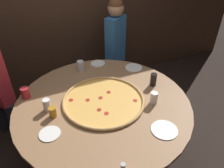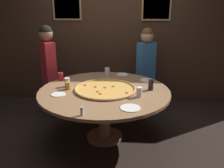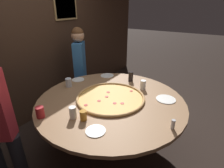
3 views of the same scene
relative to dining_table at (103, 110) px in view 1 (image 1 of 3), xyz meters
name	(u,v)px [view 1 (image 1 of 3)]	position (x,y,z in m)	size (l,w,h in m)	color
ground_plane	(104,148)	(0.00, 0.00, -0.63)	(24.00, 24.00, 0.00)	black
back_wall	(61,7)	(0.00, 1.50, 0.68)	(6.40, 0.08, 2.60)	#3D281C
dining_table	(103,110)	(0.00, 0.00, 0.00)	(1.79, 1.79, 0.74)	#936B47
giant_pizza	(104,100)	(0.01, 0.01, 0.12)	(0.85, 0.85, 0.03)	#E5A84C
drink_cup_far_right	(25,93)	(-0.71, 0.40, 0.17)	(0.08, 0.08, 0.12)	#B22328
drink_cup_near_left	(154,98)	(0.47, -0.22, 0.17)	(0.07, 0.07, 0.13)	white
drink_cup_near_right	(81,66)	(-0.02, 0.70, 0.17)	(0.08, 0.08, 0.12)	silver
drink_cup_by_shaker	(53,112)	(-0.51, 0.00, 0.16)	(0.07, 0.07, 0.10)	#BC7A23
drink_cup_centre_back	(153,80)	(0.63, 0.05, 0.18)	(0.07, 0.07, 0.15)	black
drink_cup_front_edge	(47,105)	(-0.54, 0.11, 0.17)	(0.07, 0.07, 0.13)	white
white_plate_left_side	(134,68)	(0.62, 0.47, 0.11)	(0.21, 0.21, 0.01)	white
white_plate_far_back	(164,130)	(0.35, -0.57, 0.11)	(0.24, 0.24, 0.01)	white
white_plate_beside_cup	(50,134)	(-0.58, -0.21, 0.11)	(0.19, 0.19, 0.01)	white
white_plate_right_side	(98,63)	(0.23, 0.75, 0.11)	(0.19, 0.19, 0.01)	white
condiment_shaker	(123,168)	(-0.16, -0.79, 0.16)	(0.04, 0.04, 0.10)	silver
diner_far_right	(115,43)	(0.63, 1.07, 0.20)	(0.38, 0.30, 1.47)	#232328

